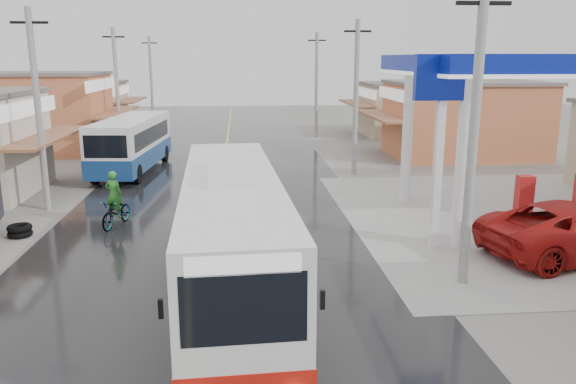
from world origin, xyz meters
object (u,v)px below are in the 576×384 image
Objects in this scene: tyre_stack at (20,231)px; second_bus at (132,143)px; cyclist at (116,208)px; coach_bus at (232,236)px.

second_bus is at bearing 80.58° from tyre_stack.
tyre_stack is (-3.13, -0.93, -0.49)m from cyclist.
tyre_stack is (-1.88, -11.36, -1.36)m from second_bus.
coach_bus reaches higher than second_bus.
coach_bus is 5.28× the size of cyclist.
second_bus is 11.59m from tyre_stack.
coach_bus is at bearing -40.42° from cyclist.
cyclist is (1.24, -10.43, -0.87)m from second_bus.
coach_bus is 9.58m from tyre_stack.
tyre_stack is at bearing -94.16° from second_bus.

